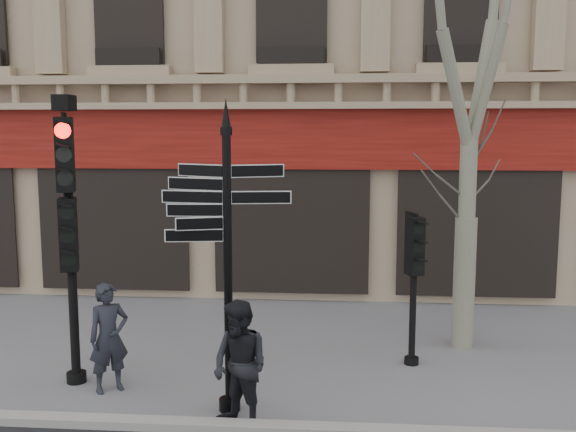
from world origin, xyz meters
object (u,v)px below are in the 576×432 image
(fingerpost, at_px, (227,205))
(pedestrian_b, at_px, (240,366))
(traffic_signal_main, at_px, (69,205))
(pedestrian_a, at_px, (109,337))
(traffic_signal_secondary, at_px, (414,262))

(fingerpost, bearing_deg, pedestrian_b, -63.49)
(pedestrian_b, bearing_deg, traffic_signal_main, -169.85)
(traffic_signal_main, xyz_separation_m, pedestrian_a, (0.62, -0.26, -1.90))
(pedestrian_a, bearing_deg, pedestrian_b, -64.08)
(traffic_signal_main, xyz_separation_m, traffic_signal_secondary, (5.14, 1.17, -1.01))
(traffic_signal_main, xyz_separation_m, pedestrian_b, (2.71, -1.30, -1.88))
(fingerpost, distance_m, traffic_signal_secondary, 3.49)
(traffic_signal_main, relative_size, pedestrian_a, 2.67)
(traffic_signal_main, distance_m, pedestrian_a, 2.02)
(traffic_signal_main, relative_size, pedestrian_b, 2.58)
(pedestrian_a, relative_size, pedestrian_b, 0.97)
(pedestrian_a, bearing_deg, fingerpost, -53.40)
(traffic_signal_secondary, xyz_separation_m, pedestrian_b, (-2.43, -2.47, -0.87))
(traffic_signal_main, relative_size, traffic_signal_secondary, 1.76)
(fingerpost, relative_size, traffic_signal_main, 0.98)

